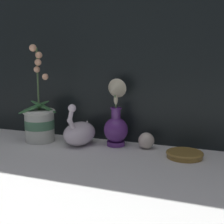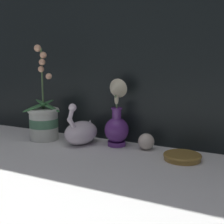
% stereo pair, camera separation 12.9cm
% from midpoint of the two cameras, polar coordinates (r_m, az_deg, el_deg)
% --- Properties ---
extents(ground_plane, '(2.80, 2.80, 0.00)m').
position_cam_midpoint_polar(ground_plane, '(1.24, -5.72, -7.84)').
color(ground_plane, silver).
extents(window_backdrop, '(2.80, 0.03, 1.20)m').
position_cam_midpoint_polar(window_backdrop, '(1.41, -1.51, 19.02)').
color(window_backdrop, black).
rests_on(window_backdrop, ground_plane).
extents(orchid_potted_plant, '(0.16, 0.17, 0.43)m').
position_cam_midpoint_polar(orchid_potted_plant, '(1.46, -15.63, -1.57)').
color(orchid_potted_plant, beige).
rests_on(orchid_potted_plant, ground_plane).
extents(swan_figurine, '(0.13, 0.21, 0.19)m').
position_cam_midpoint_polar(swan_figurine, '(1.38, -8.59, -3.71)').
color(swan_figurine, white).
rests_on(swan_figurine, ground_plane).
extents(blue_vase, '(0.10, 0.11, 0.29)m').
position_cam_midpoint_polar(blue_vase, '(1.33, -2.15, -1.47)').
color(blue_vase, '#602D7F').
rests_on(blue_vase, ground_plane).
extents(glass_sphere, '(0.07, 0.07, 0.07)m').
position_cam_midpoint_polar(glass_sphere, '(1.31, 3.48, -5.28)').
color(glass_sphere, beige).
rests_on(glass_sphere, ground_plane).
extents(amber_dish, '(0.14, 0.14, 0.02)m').
position_cam_midpoint_polar(amber_dish, '(1.22, 10.19, -7.64)').
color(amber_dish, olive).
rests_on(amber_dish, ground_plane).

